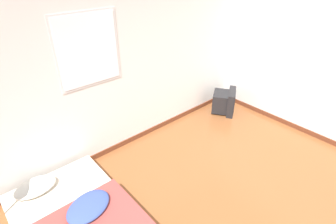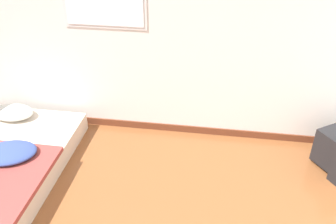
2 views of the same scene
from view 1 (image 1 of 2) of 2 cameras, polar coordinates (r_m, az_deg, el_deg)
name	(u,v)px [view 1 (image 1 of 2)]	position (r m, az deg, el deg)	size (l,w,h in m)	color
wall_back	(106,79)	(4.04, -13.40, 6.92)	(8.29, 0.08, 2.60)	silver
mattress_bed	(77,221)	(3.57, -19.19, -21.57)	(1.28, 1.87, 0.36)	beige
crt_tv	(225,101)	(5.66, 12.24, 2.26)	(0.66, 0.65, 0.49)	black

